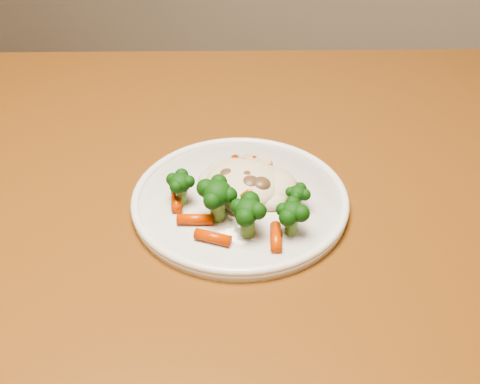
% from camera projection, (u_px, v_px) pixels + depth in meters
% --- Properties ---
extents(dining_table, '(1.43, 1.18, 0.75)m').
position_uv_depth(dining_table, '(193.00, 256.00, 0.77)').
color(dining_table, brown).
rests_on(dining_table, ground).
extents(plate, '(0.25, 0.25, 0.01)m').
position_uv_depth(plate, '(240.00, 202.00, 0.69)').
color(plate, silver).
rests_on(plate, dining_table).
extents(meal, '(0.17, 0.16, 0.05)m').
position_uv_depth(meal, '(241.00, 190.00, 0.67)').
color(meal, beige).
rests_on(meal, plate).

